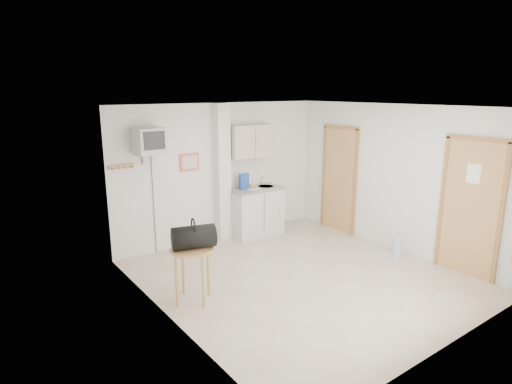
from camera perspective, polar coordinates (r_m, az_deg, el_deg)
ground at (r=6.56m, az=6.14°, el=-11.18°), size 4.50×4.50×0.00m
room_envelope at (r=6.30m, az=7.56°, el=2.49°), size 4.24×4.54×2.55m
kitchenette at (r=8.11m, az=-0.25°, el=-0.21°), size 1.03×0.58×2.10m
crt_television at (r=6.94m, az=-14.07°, el=6.55°), size 0.44×0.45×2.15m
round_table at (r=5.67m, az=-8.52°, el=-8.48°), size 0.57×0.57×0.74m
duffel_bag at (r=5.57m, az=-8.31°, el=-5.94°), size 0.61×0.44×0.41m
water_bottle at (r=7.52m, az=18.35°, el=-7.02°), size 0.13×0.13×0.40m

